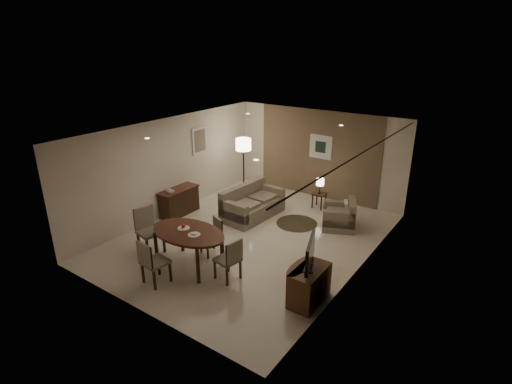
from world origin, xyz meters
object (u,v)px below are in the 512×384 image
Objects in this scene: sofa at (253,202)px; side_table at (319,201)px; armchair at (339,214)px; tv_cabinet at (309,285)px; chair_right at (227,259)px; chair_left at (150,231)px; floor_lamp at (244,168)px; chair_near at (155,261)px; chair_far at (211,237)px; dining_table at (189,249)px; console_desk at (179,202)px.

sofa reaches higher than side_table.
armchair is at bearing -41.41° from side_table.
chair_right is at bearing -171.11° from tv_cabinet.
floor_lamp is (-0.37, 4.09, 0.39)m from chair_left.
chair_near reaches higher than sofa.
tv_cabinet is 0.93× the size of chair_near.
tv_cabinet is 2.71m from chair_far.
chair_right is 2.04× the size of side_table.
tv_cabinet is 0.97× the size of chair_right.
chair_right reaches higher than chair_far.
floor_lamp reaches higher than sofa.
chair_far reaches higher than side_table.
chair_far reaches higher than armchair.
sofa is (-3.10, 2.55, 0.08)m from tv_cabinet.
dining_table is at bearing -169.14° from sofa.
chair_near is at bearing -73.77° from floor_lamp.
chair_near is at bearing -40.30° from chair_right.
chair_near is 1.44m from chair_right.
dining_table is at bearing -40.52° from console_desk.
armchair is (4.03, 1.77, 0.01)m from console_desk.
chair_left is (-1.15, -0.07, 0.11)m from dining_table.
chair_near is at bearing -100.18° from side_table.
chair_far is 0.47× the size of sofa.
chair_near is at bearing -52.63° from console_desk.
chair_far is 0.46× the size of floor_lamp.
floor_lamp is at bearing -138.25° from chair_right.
console_desk is 2.50m from chair_far.
floor_lamp is (-1.42, 4.88, 0.44)m from chair_near.
chair_near reaches higher than chair_far.
armchair is (1.96, 4.47, -0.10)m from chair_near.
chair_left is 5.00m from side_table.
armchair is (2.23, 0.72, -0.05)m from sofa.
sofa is at bearing 30.30° from console_desk.
chair_right is at bearing 4.58° from dining_table.
chair_left is 3.07m from sofa.
tv_cabinet is at bearing -151.33° from chair_near.
chair_far is at bearing 173.45° from tv_cabinet.
chair_far is 3.74m from floor_lamp.
armchair is (3.02, 3.68, -0.14)m from chair_left.
chair_near is at bearing -73.64° from chair_far.
chair_far is (2.20, -1.19, 0.05)m from console_desk.
dining_table is 1.00m from chair_right.
side_table is at bearing 114.19° from tv_cabinet.
chair_left is at bearing -63.97° from armchair.
chair_far is 3.48m from armchair.
dining_table is at bearing -73.91° from chair_left.
tv_cabinet reaches higher than side_table.
console_desk is at bearing -110.03° from chair_right.
dining_table is (2.17, -1.85, 0.04)m from console_desk.
armchair is (-0.86, 3.27, 0.03)m from tv_cabinet.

